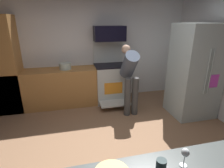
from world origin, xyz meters
TOP-DOWN VIEW (x-y plane):
  - ground_plane at (0.00, 0.00)m, footprint 5.20×4.80m
  - wall_back at (0.00, 2.34)m, footprint 5.20×0.12m
  - lower_cabinet_run at (-0.90, 1.98)m, footprint 2.40×0.60m
  - cabinet_column at (-1.90, 1.98)m, footprint 0.60×0.60m
  - oven_range at (0.46, 1.97)m, footprint 0.76×1.00m
  - microwave at (0.46, 2.06)m, footprint 0.74×0.38m
  - refrigerator at (2.03, 0.88)m, footprint 0.87×0.79m
  - person_cook at (0.73, 1.27)m, footprint 0.31×0.67m
  - wine_glass_mid at (0.31, -1.29)m, footprint 0.06×0.06m
  - mug_tea at (0.11, -1.31)m, footprint 0.08×0.08m
  - stock_pot at (-0.63, 1.98)m, footprint 0.28×0.28m

SIDE VIEW (x-z plane):
  - ground_plane at x=0.00m, z-range -0.02..0.00m
  - lower_cabinet_run at x=-0.90m, z-range 0.00..0.90m
  - oven_range at x=0.46m, z-range -0.25..1.26m
  - person_cook at x=0.73m, z-range 0.14..1.62m
  - mug_tea at x=0.11m, z-range 0.90..1.01m
  - refrigerator at x=2.03m, z-range 0.00..1.94m
  - stock_pot at x=-0.63m, z-range 0.90..1.04m
  - wine_glass_mid at x=0.31m, z-range 0.94..1.10m
  - cabinet_column at x=-1.90m, z-range 0.00..2.10m
  - wall_back at x=0.00m, z-range 0.00..2.60m
  - microwave at x=0.46m, z-range 1.51..1.86m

